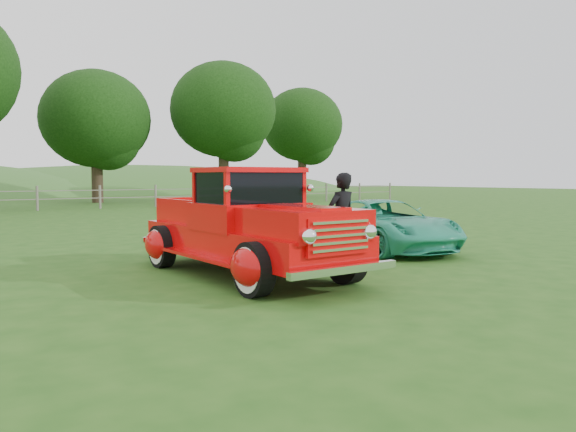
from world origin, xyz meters
TOP-DOWN VIEW (x-y plane):
  - ground at (0.00, 0.00)m, footprint 140.00×140.00m
  - fence_line at (0.00, 22.00)m, footprint 48.00×0.12m
  - tree_near_east at (5.00, 29.00)m, footprint 6.80×6.80m
  - tree_mid_east at (13.00, 27.00)m, footprint 7.20×7.20m
  - tree_far_east at (22.00, 30.00)m, footprint 6.60×6.60m
  - red_pickup at (-1.05, 0.94)m, footprint 2.22×4.98m
  - teal_sedan at (3.10, 1.91)m, footprint 2.60×4.32m
  - man at (0.90, 0.82)m, footprint 0.65×0.46m

SIDE VIEW (x-z plane):
  - ground at x=0.00m, z-range 0.00..0.00m
  - teal_sedan at x=3.10m, z-range 0.00..1.12m
  - fence_line at x=0.00m, z-range 0.00..1.20m
  - red_pickup at x=-1.05m, z-range -0.09..1.69m
  - man at x=0.90m, z-range 0.00..1.71m
  - tree_near_east at x=5.00m, z-range 1.08..9.41m
  - tree_far_east at x=22.00m, z-range 1.43..10.29m
  - tree_mid_east at x=13.00m, z-range 1.45..10.89m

